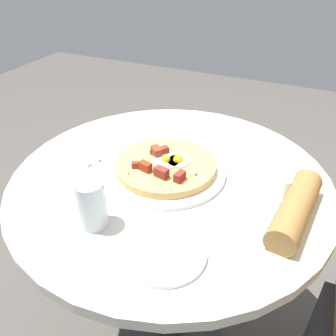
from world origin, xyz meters
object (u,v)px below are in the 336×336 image
at_px(dining_table, 170,223).
at_px(bread_plate, 165,252).
at_px(salt_shaker, 286,189).
at_px(pizza_plate, 166,170).
at_px(breakfast_pizza, 166,165).
at_px(water_glass, 92,204).
at_px(fork, 73,153).
at_px(knife, 83,149).

xyz_separation_m(dining_table, bread_plate, (0.26, 0.10, 0.19)).
bearing_deg(salt_shaker, dining_table, -83.37).
bearing_deg(pizza_plate, dining_table, 59.38).
relative_size(dining_table, breakfast_pizza, 3.16).
bearing_deg(dining_table, breakfast_pizza, -118.45).
height_order(water_glass, salt_shaker, water_glass).
bearing_deg(salt_shaker, bread_plate, -33.63).
bearing_deg(salt_shaker, water_glass, -53.82).
distance_m(bread_plate, fork, 0.49).
xyz_separation_m(bread_plate, salt_shaker, (-0.30, 0.20, 0.02)).
distance_m(breakfast_pizza, knife, 0.29).
height_order(knife, salt_shaker, salt_shaker).
distance_m(dining_table, pizza_plate, 0.19).
distance_m(bread_plate, knife, 0.49).
bearing_deg(dining_table, fork, -85.88).
relative_size(water_glass, salt_shaker, 2.28).
height_order(dining_table, pizza_plate, pizza_plate).
height_order(fork, water_glass, water_glass).
distance_m(breakfast_pizza, salt_shaker, 0.32).
bearing_deg(dining_table, water_glass, -18.54).
bearing_deg(water_glass, salt_shaker, 126.18).
xyz_separation_m(dining_table, pizza_plate, (-0.01, -0.02, 0.19)).
distance_m(knife, salt_shaker, 0.61).
bearing_deg(bread_plate, pizza_plate, -155.93).
height_order(pizza_plate, salt_shaker, salt_shaker).
xyz_separation_m(bread_plate, water_glass, (-0.02, -0.19, 0.05)).
xyz_separation_m(breakfast_pizza, knife, (-0.00, -0.29, -0.02)).
bearing_deg(dining_table, bread_plate, 21.54).
height_order(pizza_plate, fork, pizza_plate).
distance_m(dining_table, salt_shaker, 0.37).
bearing_deg(breakfast_pizza, dining_table, 61.55).
xyz_separation_m(dining_table, salt_shaker, (-0.04, 0.30, 0.21)).
bearing_deg(water_glass, breakfast_pizza, 165.93).
height_order(breakfast_pizza, fork, breakfast_pizza).
relative_size(breakfast_pizza, salt_shaker, 5.40).
bearing_deg(breakfast_pizza, fork, -83.71).
bearing_deg(water_glass, knife, -139.55).
relative_size(dining_table, water_glass, 7.49).
bearing_deg(knife, dining_table, 17.86).
bearing_deg(knife, bread_plate, -14.10).
relative_size(breakfast_pizza, fork, 1.56).
relative_size(dining_table, bread_plate, 4.93).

